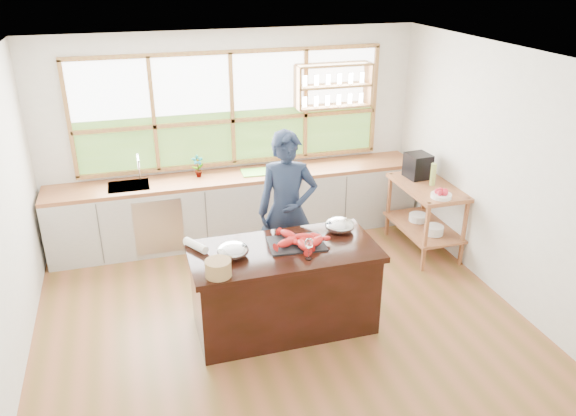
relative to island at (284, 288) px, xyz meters
name	(u,v)px	position (x,y,z in m)	size (l,w,h in m)	color
ground_plane	(279,314)	(0.00, 0.20, -0.45)	(5.00, 5.00, 0.00)	brown
room_shell	(267,144)	(0.02, 0.71, 1.30)	(5.02, 4.52, 2.71)	white
back_counter	(239,206)	(-0.02, 2.14, 0.00)	(4.90, 0.63, 0.90)	beige
right_shelf_unit	(426,207)	(2.19, 1.09, 0.15)	(0.62, 1.10, 0.90)	#A26132
island	(284,288)	(0.00, 0.00, 0.00)	(1.85, 0.90, 0.90)	black
cook	(287,211)	(0.28, 0.82, 0.46)	(0.67, 0.44, 1.83)	#18233A
potted_plant	(198,166)	(-0.52, 2.20, 0.59)	(0.15, 0.10, 0.29)	slate
cutting_board	(257,172)	(0.25, 2.14, 0.45)	(0.40, 0.30, 0.01)	#6BC23F
espresso_machine	(418,166)	(2.19, 1.39, 0.60)	(0.28, 0.30, 0.32)	black
wine_bottle	(433,175)	(2.24, 1.09, 0.59)	(0.07, 0.07, 0.28)	#9BB252
fruit_bowl	(441,194)	(2.14, 0.70, 0.49)	(0.24, 0.24, 0.11)	white
slate_board	(296,244)	(0.15, 0.05, 0.45)	(0.55, 0.40, 0.02)	black
lobster_pile	(300,240)	(0.17, 0.02, 0.50)	(0.52, 0.48, 0.08)	red
mixing_bowl_left	(233,250)	(-0.50, 0.00, 0.51)	(0.31, 0.31, 0.15)	#B5B9BC
mixing_bowl_right	(340,225)	(0.67, 0.22, 0.51)	(0.31, 0.31, 0.15)	#B5B9BC
wine_glass	(309,244)	(0.17, -0.26, 0.61)	(0.08, 0.08, 0.22)	white
wicker_basket	(218,268)	(-0.70, -0.32, 0.52)	(0.24, 0.24, 0.15)	#A18548
parchment_roll	(196,245)	(-0.83, 0.24, 0.49)	(0.08, 0.08, 0.30)	white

